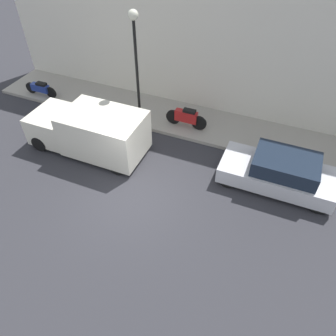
# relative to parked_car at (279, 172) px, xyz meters

# --- Properties ---
(ground_plane) EXTENTS (60.00, 60.00, 0.00)m
(ground_plane) POSITION_rel_parked_car_xyz_m (-2.71, 4.72, -0.65)
(ground_plane) COLOR #2D2D33
(sidewalk) EXTENTS (2.64, 19.44, 0.15)m
(sidewalk) POSITION_rel_parked_car_xyz_m (2.54, 4.72, -0.57)
(sidewalk) COLOR gray
(sidewalk) RESTS_ON ground_plane
(building_facade) EXTENTS (0.30, 19.44, 7.31)m
(building_facade) POSITION_rel_parked_car_xyz_m (4.01, 4.72, 3.01)
(building_facade) COLOR silver
(building_facade) RESTS_ON ground_plane
(parked_car) EXTENTS (1.84, 4.13, 1.37)m
(parked_car) POSITION_rel_parked_car_xyz_m (0.00, 0.00, 0.00)
(parked_car) COLOR silver
(parked_car) RESTS_ON ground_plane
(delivery_van) EXTENTS (2.06, 4.87, 1.88)m
(delivery_van) POSITION_rel_parked_car_xyz_m (-0.88, 7.54, 0.31)
(delivery_van) COLOR silver
(delivery_van) RESTS_ON ground_plane
(motorcycle_blue) EXTENTS (0.30, 1.83, 0.72)m
(motorcycle_blue) POSITION_rel_parked_car_xyz_m (1.66, 12.14, -0.10)
(motorcycle_blue) COLOR navy
(motorcycle_blue) RESTS_ON sidewalk
(motorcycle_red) EXTENTS (0.30, 1.91, 0.91)m
(motorcycle_red) POSITION_rel_parked_car_xyz_m (1.99, 4.37, -0.01)
(motorcycle_red) COLOR #B21E1E
(motorcycle_red) RESTS_ON sidewalk
(streetlamp) EXTENTS (0.40, 0.40, 4.90)m
(streetlamp) POSITION_rel_parked_car_xyz_m (1.53, 6.45, 2.97)
(streetlamp) COLOR black
(streetlamp) RESTS_ON sidewalk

